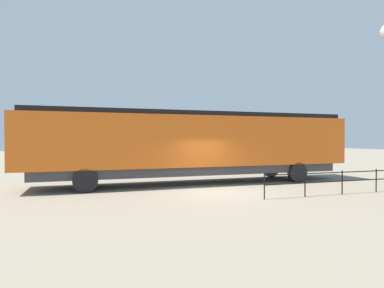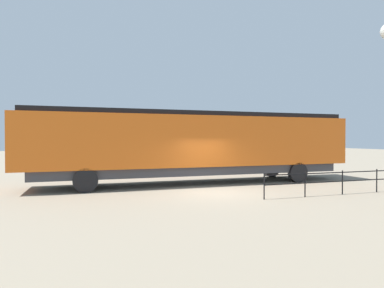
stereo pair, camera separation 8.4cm
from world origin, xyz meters
The scene contains 3 objects.
ground_plane centered at (0.00, 0.00, 0.00)m, with size 120.00×120.00×0.00m, color gray.
locomotive centered at (-3.16, 0.59, 2.18)m, with size 3.00×17.53×3.84m.
platform_fence centered at (2.12, 5.05, 0.68)m, with size 0.05×7.78×1.04m.
Camera 1 is at (13.29, -5.55, 2.40)m, focal length 30.00 mm.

